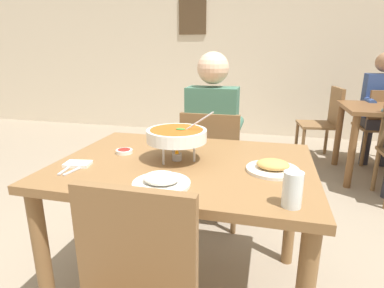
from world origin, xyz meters
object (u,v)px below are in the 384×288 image
object	(u,v)px
dining_table_main	(185,182)
diner_main	(213,131)
appetizer_plate	(273,167)
chair_diner_main	(212,163)
sauce_dish	(124,151)
patron_bg_right	(380,102)
rice_plate	(161,181)
drink_glass	(292,191)
chair_bg_corner	(325,119)
chair_bg_right	(381,123)
curry_bowl	(177,136)

from	to	relation	value
dining_table_main	diner_main	bearing A→B (deg)	90.00
diner_main	appetizer_plate	world-z (taller)	diner_main
chair_diner_main	sauce_dish	xyz separation A→B (m)	(-0.36, -0.70, 0.28)
chair_diner_main	appetizer_plate	xyz separation A→B (m)	(0.43, -0.78, 0.29)
chair_diner_main	patron_bg_right	xyz separation A→B (m)	(1.64, 1.88, 0.24)
rice_plate	appetizer_plate	bearing A→B (deg)	32.14
rice_plate	sauce_dish	xyz separation A→B (m)	(-0.34, 0.36, -0.01)
diner_main	drink_glass	bearing A→B (deg)	-66.75
drink_glass	chair_bg_corner	size ratio (longest dim) A/B	0.14
chair_bg_right	patron_bg_right	size ratio (longest dim) A/B	0.69
drink_glass	sauce_dish	bearing A→B (deg)	153.88
dining_table_main	chair_diner_main	world-z (taller)	chair_diner_main
chair_diner_main	diner_main	bearing A→B (deg)	90.00
rice_plate	drink_glass	world-z (taller)	drink_glass
dining_table_main	chair_diner_main	distance (m)	0.77
chair_diner_main	appetizer_plate	bearing A→B (deg)	-61.17
chair_diner_main	appetizer_plate	distance (m)	0.93
chair_bg_right	drink_glass	bearing A→B (deg)	-111.86
chair_diner_main	drink_glass	distance (m)	1.26
chair_diner_main	appetizer_plate	size ratio (longest dim) A/B	3.75
diner_main	rice_plate	size ratio (longest dim) A/B	5.46
curry_bowl	rice_plate	bearing A→B (deg)	-84.86
diner_main	curry_bowl	distance (m)	0.79
chair_diner_main	sauce_dish	size ratio (longest dim) A/B	10.00
drink_glass	curry_bowl	bearing A→B (deg)	144.95
chair_diner_main	chair_bg_corner	size ratio (longest dim) A/B	1.00
rice_plate	sauce_dish	world-z (taller)	rice_plate
dining_table_main	diner_main	distance (m)	0.79
curry_bowl	chair_bg_right	xyz separation A→B (m)	(1.72, 2.58, -0.39)
dining_table_main	rice_plate	xyz separation A→B (m)	(-0.02, -0.30, 0.13)
rice_plate	chair_bg_right	size ratio (longest dim) A/B	0.27
chair_bg_corner	chair_bg_right	bearing A→B (deg)	-7.49
dining_table_main	appetizer_plate	xyz separation A→B (m)	(0.43, -0.03, 0.13)
curry_bowl	sauce_dish	distance (m)	0.34
chair_diner_main	patron_bg_right	size ratio (longest dim) A/B	0.69
drink_glass	patron_bg_right	xyz separation A→B (m)	(1.15, 3.00, -0.09)
rice_plate	appetizer_plate	xyz separation A→B (m)	(0.44, 0.28, 0.00)
sauce_dish	drink_glass	distance (m)	0.95
rice_plate	chair_bg_right	world-z (taller)	chair_bg_right
dining_table_main	chair_bg_corner	world-z (taller)	chair_bg_corner
rice_plate	appetizer_plate	world-z (taller)	same
chair_diner_main	rice_plate	xyz separation A→B (m)	(-0.02, -1.05, 0.29)
rice_plate	sauce_dish	distance (m)	0.49
dining_table_main	patron_bg_right	world-z (taller)	patron_bg_right
dining_table_main	drink_glass	distance (m)	0.64
appetizer_plate	chair_bg_corner	bearing A→B (deg)	76.43
drink_glass	chair_bg_right	xyz separation A→B (m)	(1.19, 2.96, -0.32)
dining_table_main	appetizer_plate	size ratio (longest dim) A/B	5.23
diner_main	curry_bowl	xyz separation A→B (m)	(-0.04, -0.77, 0.16)
dining_table_main	chair_bg_right	bearing A→B (deg)	57.08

